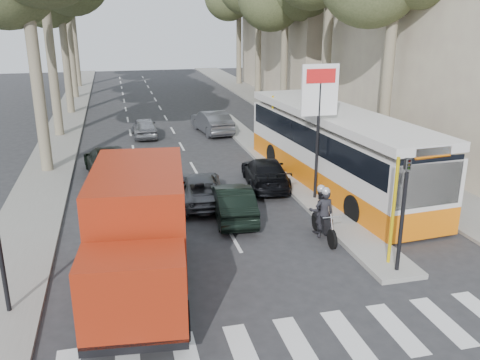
% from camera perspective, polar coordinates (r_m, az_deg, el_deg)
% --- Properties ---
extents(ground, '(120.00, 120.00, 0.00)m').
position_cam_1_polar(ground, '(16.08, 4.20, -9.36)').
color(ground, '#28282B').
rests_on(ground, ground).
extents(sidewalk_right, '(3.20, 70.00, 0.12)m').
position_cam_1_polar(sidewalk_right, '(41.37, 4.88, 7.79)').
color(sidewalk_right, gray).
rests_on(sidewalk_right, ground).
extents(median_left, '(2.40, 64.00, 0.12)m').
position_cam_1_polar(median_left, '(42.32, -18.53, 7.15)').
color(median_left, gray).
rests_on(median_left, ground).
extents(traffic_island, '(1.50, 26.00, 0.16)m').
position_cam_1_polar(traffic_island, '(26.76, 3.58, 2.17)').
color(traffic_island, gray).
rests_on(traffic_island, ground).
extents(building_far, '(11.00, 20.00, 16.00)m').
position_cam_1_polar(building_far, '(51.60, 9.43, 18.51)').
color(building_far, '#B7A88E').
rests_on(building_far, ground).
extents(billboard, '(1.50, 12.10, 5.60)m').
position_cam_1_polar(billboard, '(20.44, 8.84, 7.46)').
color(billboard, yellow).
rests_on(billboard, ground).
extents(traffic_light_island, '(0.16, 0.41, 3.60)m').
position_cam_1_polar(traffic_light_island, '(15.16, 17.99, -1.74)').
color(traffic_light_island, black).
rests_on(traffic_light_island, ground).
extents(silver_hatchback, '(1.69, 3.89, 1.31)m').
position_cam_1_polar(silver_hatchback, '(18.27, -9.65, -3.85)').
color(silver_hatchback, '#95979C').
rests_on(silver_hatchback, ground).
extents(dark_hatchback, '(1.70, 4.06, 1.31)m').
position_cam_1_polar(dark_hatchback, '(19.21, -0.85, -2.47)').
color(dark_hatchback, black).
rests_on(dark_hatchback, ground).
extents(queue_car_a, '(2.25, 4.48, 1.22)m').
position_cam_1_polar(queue_car_a, '(20.91, -4.67, -0.93)').
color(queue_car_a, '#4C4D54').
rests_on(queue_car_a, ground).
extents(queue_car_b, '(2.38, 4.63, 1.29)m').
position_cam_1_polar(queue_car_b, '(22.85, 2.86, 0.86)').
color(queue_car_b, black).
rests_on(queue_car_b, ground).
extents(queue_car_c, '(1.56, 3.68, 1.24)m').
position_cam_1_polar(queue_car_c, '(32.78, -10.68, 5.82)').
color(queue_car_c, '#929499').
rests_on(queue_car_c, ground).
extents(queue_car_d, '(2.16, 4.69, 1.49)m').
position_cam_1_polar(queue_car_d, '(33.35, -3.16, 6.54)').
color(queue_car_d, '#52545B').
rests_on(queue_car_d, ground).
extents(queue_car_e, '(2.65, 5.27, 1.47)m').
position_cam_1_polar(queue_car_e, '(24.99, -14.51, 2.02)').
color(queue_car_e, black).
rests_on(queue_car_e, ground).
extents(red_truck, '(3.05, 6.60, 3.41)m').
position_cam_1_polar(red_truck, '(14.03, -11.28, -5.79)').
color(red_truck, black).
rests_on(red_truck, ground).
extents(city_bus, '(3.83, 13.26, 3.45)m').
position_cam_1_polar(city_bus, '(23.05, 10.49, 3.76)').
color(city_bus, orange).
rests_on(city_bus, ground).
extents(motorcycle, '(0.81, 2.23, 1.89)m').
position_cam_1_polar(motorcycle, '(17.81, 9.20, -3.70)').
color(motorcycle, black).
rests_on(motorcycle, ground).
extents(pedestrian_near, '(0.89, 0.99, 1.55)m').
position_cam_1_polar(pedestrian_near, '(23.18, 17.22, 0.95)').
color(pedestrian_near, '#352D44').
rests_on(pedestrian_near, sidewalk_right).
extents(pedestrian_far, '(1.12, 0.55, 1.68)m').
position_cam_1_polar(pedestrian_far, '(29.05, 16.61, 4.51)').
color(pedestrian_far, brown).
rests_on(pedestrian_far, sidewalk_right).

